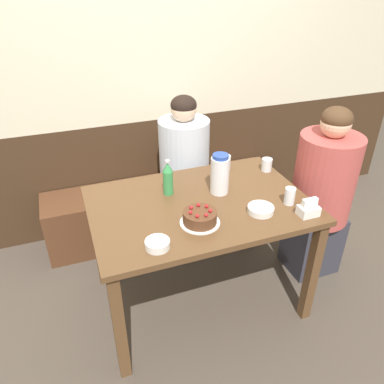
% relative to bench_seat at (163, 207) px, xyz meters
% --- Properties ---
extents(ground_plane, '(12.00, 12.00, 0.00)m').
position_rel_bench_seat_xyz_m(ground_plane, '(0.00, -0.83, -0.23)').
color(ground_plane, '#4C4238').
extents(back_wall, '(4.80, 0.04, 2.50)m').
position_rel_bench_seat_xyz_m(back_wall, '(0.00, 0.22, 1.02)').
color(back_wall, '#3D2819').
rests_on(back_wall, ground_plane).
extents(bench_seat, '(1.87, 0.38, 0.45)m').
position_rel_bench_seat_xyz_m(bench_seat, '(0.00, 0.00, 0.00)').
color(bench_seat, '#56331E').
rests_on(bench_seat, ground_plane).
extents(dining_table, '(1.27, 0.86, 0.77)m').
position_rel_bench_seat_xyz_m(dining_table, '(0.00, -0.83, 0.44)').
color(dining_table, brown).
rests_on(dining_table, ground_plane).
extents(birthday_cake, '(0.22, 0.22, 0.09)m').
position_rel_bench_seat_xyz_m(birthday_cake, '(-0.07, -1.02, 0.58)').
color(birthday_cake, white).
rests_on(birthday_cake, dining_table).
extents(water_pitcher, '(0.11, 0.11, 0.25)m').
position_rel_bench_seat_xyz_m(water_pitcher, '(0.16, -0.76, 0.66)').
color(water_pitcher, white).
rests_on(water_pitcher, dining_table).
extents(soju_bottle, '(0.06, 0.06, 0.22)m').
position_rel_bench_seat_xyz_m(soju_bottle, '(-0.14, -0.67, 0.65)').
color(soju_bottle, '#388E4C').
rests_on(soju_bottle, dining_table).
extents(napkin_holder, '(0.11, 0.08, 0.11)m').
position_rel_bench_seat_xyz_m(napkin_holder, '(0.52, -1.16, 0.58)').
color(napkin_holder, white).
rests_on(napkin_holder, dining_table).
extents(bowl_soup_white, '(0.12, 0.12, 0.04)m').
position_rel_bench_seat_xyz_m(bowl_soup_white, '(-0.34, -1.14, 0.56)').
color(bowl_soup_white, white).
rests_on(bowl_soup_white, dining_table).
extents(bowl_rice_small, '(0.15, 0.15, 0.04)m').
position_rel_bench_seat_xyz_m(bowl_rice_small, '(0.28, -1.04, 0.56)').
color(bowl_rice_small, white).
rests_on(bowl_rice_small, dining_table).
extents(glass_water_tall, '(0.07, 0.07, 0.09)m').
position_rel_bench_seat_xyz_m(glass_water_tall, '(0.57, -0.61, 0.58)').
color(glass_water_tall, silver).
rests_on(glass_water_tall, dining_table).
extents(glass_tumbler_short, '(0.06, 0.06, 0.10)m').
position_rel_bench_seat_xyz_m(glass_tumbler_short, '(0.48, -1.02, 0.59)').
color(glass_tumbler_short, silver).
rests_on(glass_tumbler_short, dining_table).
extents(glass_shot_small, '(0.08, 0.08, 0.10)m').
position_rel_bench_seat_xyz_m(glass_shot_small, '(0.31, -0.50, 0.59)').
color(glass_shot_small, silver).
rests_on(glass_shot_small, dining_table).
extents(person_teal_shirt, '(0.40, 0.40, 1.24)m').
position_rel_bench_seat_xyz_m(person_teal_shirt, '(0.89, -0.81, 0.40)').
color(person_teal_shirt, '#33333D').
rests_on(person_teal_shirt, ground_plane).
extents(person_pale_blue_shirt, '(0.37, 0.37, 1.20)m').
position_rel_bench_seat_xyz_m(person_pale_blue_shirt, '(0.15, -0.14, 0.36)').
color(person_pale_blue_shirt, '#33333D').
rests_on(person_pale_blue_shirt, ground_plane).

